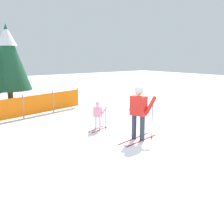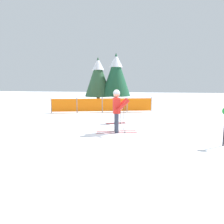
{
  "view_description": "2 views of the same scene",
  "coord_description": "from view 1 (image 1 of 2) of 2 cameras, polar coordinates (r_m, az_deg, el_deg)",
  "views": [
    {
      "loc": [
        -6.12,
        -6.28,
        2.78
      ],
      "look_at": [
        -0.23,
        1.09,
        0.85
      ],
      "focal_mm": 45.0,
      "sensor_mm": 36.0,
      "label": 1
    },
    {
      "loc": [
        1.33,
        -8.89,
        2.23
      ],
      "look_at": [
        -0.2,
        1.21,
        0.72
      ],
      "focal_mm": 35.0,
      "sensor_mm": 36.0,
      "label": 2
    }
  ],
  "objects": [
    {
      "name": "conifer_far",
      "position": [
        15.99,
        -20.45,
        10.57
      ],
      "size": [
        2.35,
        2.35,
        4.37
      ],
      "color": "#4C3823",
      "rests_on": "ground_plane"
    },
    {
      "name": "ground_plane",
      "position": [
        9.2,
        5.39,
        -6.07
      ],
      "size": [
        60.0,
        60.0,
        0.0
      ],
      "primitive_type": "plane",
      "color": "white"
    },
    {
      "name": "skier_child",
      "position": [
        10.51,
        -2.88,
        -0.27
      ],
      "size": [
        1.03,
        0.61,
        1.08
      ],
      "rotation": [
        0.0,
        0.0,
        0.36
      ],
      "color": "maroon",
      "rests_on": "ground_plane"
    },
    {
      "name": "skier_adult",
      "position": [
        9.18,
        5.49,
        0.9
      ],
      "size": [
        1.76,
        0.86,
        1.82
      ],
      "rotation": [
        0.0,
        0.0,
        0.21
      ],
      "color": "maroon",
      "rests_on": "ground_plane"
    },
    {
      "name": "safety_fence",
      "position": [
        13.05,
        -17.6,
        1.05
      ],
      "size": [
        6.75,
        1.69,
        1.04
      ],
      "rotation": [
        0.0,
        0.0,
        0.24
      ],
      "color": "gray",
      "rests_on": "ground_plane"
    }
  ]
}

